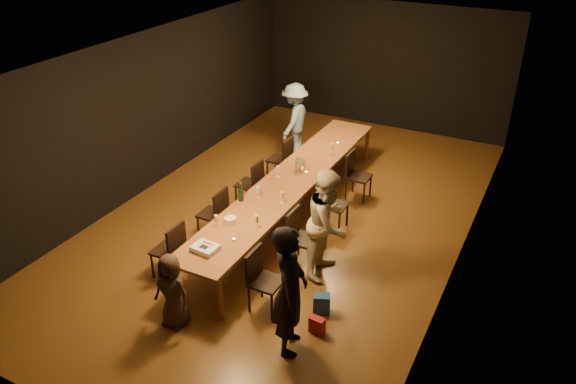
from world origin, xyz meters
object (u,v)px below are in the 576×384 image
at_px(birthday_cake, 205,248).
at_px(chair_right_3, 359,176).
at_px(chair_left_0, 168,250).
at_px(chair_left_3, 279,159).
at_px(child, 172,291).
at_px(champagne_bottle, 241,191).
at_px(chair_left_2, 249,183).
at_px(woman_tan, 328,223).
at_px(plate_stack, 230,221).
at_px(chair_right_2, 334,204).
at_px(ice_bucket, 300,165).
at_px(chair_right_1, 304,239).
at_px(table, 290,182).
at_px(man_blue, 295,120).
at_px(chair_left_1, 212,213).
at_px(chair_right_0, 266,281).
at_px(woman_birthday, 290,290).

bearing_deg(birthday_cake, chair_right_3, 80.12).
xyz_separation_m(chair_left_0, chair_left_3, (0.00, 3.60, 0.00)).
xyz_separation_m(child, champagne_bottle, (-0.26, 2.20, 0.37)).
bearing_deg(chair_left_0, chair_left_2, 0.00).
relative_size(woman_tan, birthday_cake, 4.64).
bearing_deg(plate_stack, chair_right_2, 59.90).
relative_size(champagne_bottle, ice_bucket, 1.67).
relative_size(woman_tan, plate_stack, 9.62).
relative_size(chair_right_1, champagne_bottle, 2.71).
xyz_separation_m(table, plate_stack, (-0.15, -1.72, 0.10)).
bearing_deg(birthday_cake, man_blue, 106.34).
height_order(chair_right_1, ice_bucket, ice_bucket).
height_order(table, birthday_cake, birthday_cake).
relative_size(child, champagne_bottle, 3.22).
height_order(chair_right_2, chair_left_1, same).
height_order(chair_right_3, woman_tan, woman_tan).
bearing_deg(chair_right_1, champagne_bottle, -97.44).
relative_size(chair_right_2, chair_right_3, 1.00).
height_order(chair_right_2, woman_tan, woman_tan).
bearing_deg(ice_bucket, chair_left_2, -153.96).
distance_m(chair_left_2, ice_bucket, 1.01).
bearing_deg(birthday_cake, plate_stack, 99.59).
relative_size(chair_right_1, plate_stack, 5.18).
relative_size(chair_right_0, child, 0.84).
distance_m(chair_left_0, birthday_cake, 0.85).
bearing_deg(table, plate_stack, -94.90).
bearing_deg(birthday_cake, woman_tan, 48.68).
bearing_deg(chair_left_1, champagne_bottle, -71.50).
height_order(chair_left_2, ice_bucket, ice_bucket).
height_order(chair_left_0, champagne_bottle, champagne_bottle).
bearing_deg(chair_left_0, woman_birthday, -102.63).
relative_size(chair_left_0, woman_tan, 0.54).
height_order(chair_right_0, chair_left_3, same).
distance_m(chair_right_2, chair_right_3, 1.20).
bearing_deg(champagne_bottle, chair_right_2, 40.39).
distance_m(chair_left_2, birthday_cake, 2.64).
relative_size(table, chair_right_2, 6.45).
bearing_deg(plate_stack, chair_left_3, 103.52).
bearing_deg(woman_tan, birthday_cake, 133.74).
relative_size(chair_right_1, chair_left_1, 1.00).
xyz_separation_m(chair_right_3, chair_left_0, (-1.70, -3.60, 0.00)).
height_order(woman_tan, plate_stack, woman_tan).
bearing_deg(ice_bucket, chair_left_0, -106.68).
relative_size(child, ice_bucket, 5.39).
distance_m(chair_left_0, chair_left_2, 2.40).
relative_size(chair_left_0, man_blue, 0.58).
xyz_separation_m(woman_tan, birthday_cake, (-1.32, -1.30, -0.07)).
relative_size(chair_left_3, champagne_bottle, 2.71).
distance_m(chair_right_0, chair_left_0, 1.70).
bearing_deg(woman_tan, man_blue, 32.23).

